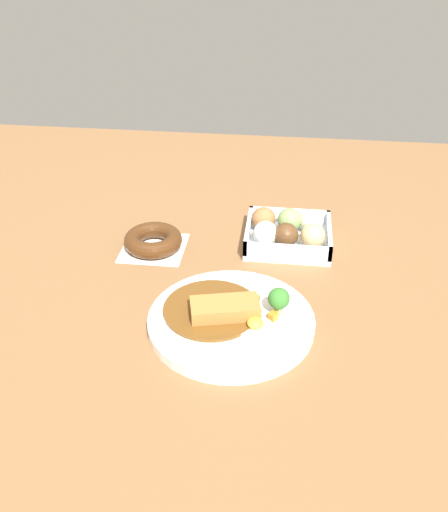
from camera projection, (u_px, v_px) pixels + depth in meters
ground_plane at (194, 287)px, 1.07m from camera, size 1.60×1.60×0.00m
curry_plate at (231, 319)px, 0.97m from camera, size 0.28×0.28×0.07m
donut_box at (288, 231)px, 1.19m from camera, size 0.17×0.16×0.06m
chocolate_ring_donut at (153, 241)px, 1.18m from camera, size 0.13×0.13×0.04m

